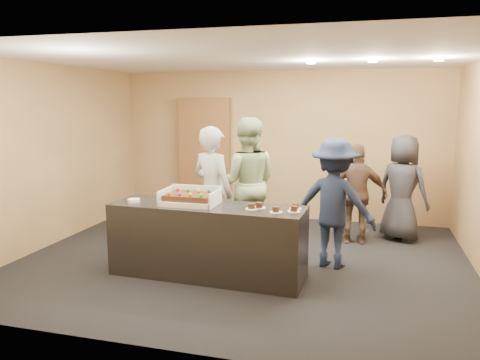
{
  "coord_description": "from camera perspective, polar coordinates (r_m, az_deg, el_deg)",
  "views": [
    {
      "loc": [
        1.6,
        -5.98,
        2.15
      ],
      "look_at": [
        -0.05,
        0.0,
        1.11
      ],
      "focal_mm": 35.0,
      "sensor_mm": 36.0,
      "label": 1
    }
  ],
  "objects": [
    {
      "name": "slice_c",
      "position": [
        5.35,
        4.41,
        -3.73
      ],
      "size": [
        0.15,
        0.15,
        0.07
      ],
      "color": "white",
      "rests_on": "serving_counter"
    },
    {
      "name": "ceiling_spotlights",
      "position": [
        6.5,
        15.87,
        13.78
      ],
      "size": [
        1.72,
        0.12,
        0.03
      ],
      "color": "#FFEAC6",
      "rests_on": "ceiling"
    },
    {
      "name": "slice_b",
      "position": [
        5.56,
        2.39,
        -3.21
      ],
      "size": [
        0.15,
        0.15,
        0.07
      ],
      "color": "white",
      "rests_on": "serving_counter"
    },
    {
      "name": "room",
      "position": [
        6.24,
        0.48,
        2.19
      ],
      "size": [
        6.04,
        6.0,
        2.7
      ],
      "color": "black",
      "rests_on": "ground"
    },
    {
      "name": "cake_box",
      "position": [
        5.81,
        -6.02,
        -2.47
      ],
      "size": [
        0.68,
        0.47,
        0.2
      ],
      "color": "white",
      "rests_on": "serving_counter"
    },
    {
      "name": "slice_d",
      "position": [
        5.54,
        6.79,
        -3.29
      ],
      "size": [
        0.15,
        0.15,
        0.07
      ],
      "color": "white",
      "rests_on": "serving_counter"
    },
    {
      "name": "slice_a",
      "position": [
        5.49,
        1.43,
        -3.34
      ],
      "size": [
        0.15,
        0.15,
        0.07
      ],
      "color": "white",
      "rests_on": "serving_counter"
    },
    {
      "name": "person_dark_suit",
      "position": [
        7.67,
        19.2,
        -0.94
      ],
      "size": [
        0.96,
        0.86,
        1.65
      ],
      "primitive_type": "imported",
      "rotation": [
        0.0,
        0.0,
        2.6
      ],
      "color": "#2A292F",
      "rests_on": "floor"
    },
    {
      "name": "storage_cabinet",
      "position": [
        8.98,
        -4.32,
        2.86
      ],
      "size": [
        1.01,
        0.15,
        2.22
      ],
      "primitive_type": "cube",
      "color": "brown",
      "rests_on": "floor"
    },
    {
      "name": "serving_counter",
      "position": [
        5.84,
        -4.0,
        -7.41
      ],
      "size": [
        2.43,
        0.79,
        0.9
      ],
      "primitive_type": "cube",
      "rotation": [
        0.0,
        0.0,
        -0.04
      ],
      "color": "black",
      "rests_on": "floor"
    },
    {
      "name": "person_brown_extra",
      "position": [
        7.31,
        14.08,
        -1.68
      ],
      "size": [
        0.93,
        0.46,
        1.53
      ],
      "primitive_type": "imported",
      "rotation": [
        0.0,
        0.0,
        3.24
      ],
      "color": "#4F382B",
      "rests_on": "floor"
    },
    {
      "name": "person_server_grey",
      "position": [
        6.41,
        -3.34,
        -1.59
      ],
      "size": [
        0.79,
        0.67,
        1.83
      ],
      "primitive_type": "imported",
      "rotation": [
        0.0,
        0.0,
        2.72
      ],
      "color": "#A6A7AB",
      "rests_on": "floor"
    },
    {
      "name": "person_navy_man",
      "position": [
        6.2,
        11.4,
        -2.8
      ],
      "size": [
        1.2,
        0.84,
        1.69
      ],
      "primitive_type": "imported",
      "rotation": [
        0.0,
        0.0,
        2.94
      ],
      "color": "#1A233E",
      "rests_on": "floor"
    },
    {
      "name": "slice_e",
      "position": [
        5.4,
        6.59,
        -3.63
      ],
      "size": [
        0.15,
        0.15,
        0.07
      ],
      "color": "white",
      "rests_on": "serving_counter"
    },
    {
      "name": "sheet_cake",
      "position": [
        5.78,
        -6.13,
        -2.01
      ],
      "size": [
        0.58,
        0.4,
        0.11
      ],
      "color": "#3C1E0D",
      "rests_on": "cake_box"
    },
    {
      "name": "plate_stack",
      "position": [
        6.05,
        -12.81,
        -2.44
      ],
      "size": [
        0.15,
        0.15,
        0.04
      ],
      "primitive_type": "cylinder",
      "color": "white",
      "rests_on": "serving_counter"
    },
    {
      "name": "person_sage_man",
      "position": [
        6.87,
        0.81,
        -0.41
      ],
      "size": [
        1.07,
        0.91,
        1.93
      ],
      "primitive_type": "imported",
      "rotation": [
        0.0,
        0.0,
        3.36
      ],
      "color": "#98AD7B",
      "rests_on": "floor"
    }
  ]
}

